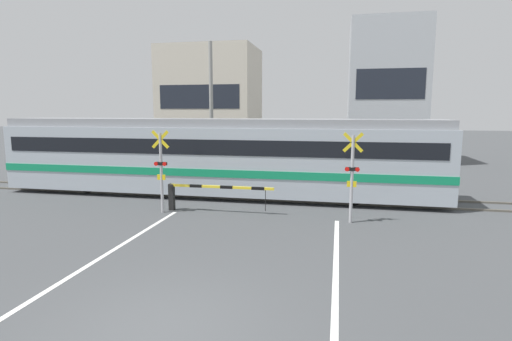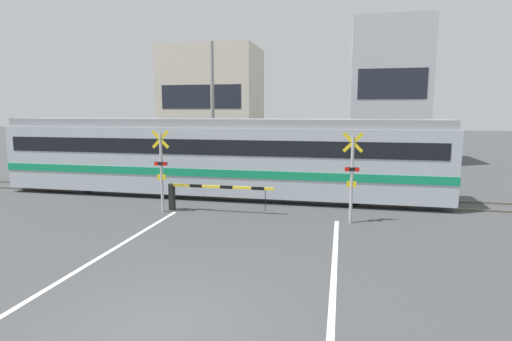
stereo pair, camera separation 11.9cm
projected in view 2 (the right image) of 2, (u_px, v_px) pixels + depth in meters
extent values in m
plane|color=#444749|center=(156.00, 329.00, 6.99)|extent=(160.00, 160.00, 0.00)
cube|color=#5B564C|center=(266.00, 200.00, 16.98)|extent=(50.00, 0.10, 0.08)
cube|color=#5B564C|center=(272.00, 193.00, 18.37)|extent=(50.00, 0.10, 0.08)
cube|color=white|center=(74.00, 273.00, 9.44)|extent=(0.14, 11.77, 0.01)
cube|color=white|center=(333.00, 297.00, 8.19)|extent=(0.14, 11.77, 0.01)
cube|color=#ADB7C1|center=(217.00, 159.00, 17.93)|extent=(19.56, 2.78, 2.87)
cube|color=gray|center=(216.00, 123.00, 17.70)|extent=(19.36, 2.44, 0.36)
cube|color=#148C59|center=(217.00, 168.00, 18.00)|extent=(19.58, 2.83, 0.32)
cube|color=black|center=(216.00, 145.00, 17.84)|extent=(18.77, 2.82, 0.64)
cube|color=black|center=(29.00, 141.00, 19.88)|extent=(0.03, 1.94, 0.80)
cylinder|color=black|center=(89.00, 185.00, 18.69)|extent=(0.76, 0.12, 0.76)
cylinder|color=black|center=(106.00, 180.00, 20.08)|extent=(0.76, 0.12, 0.76)
cylinder|color=black|center=(355.00, 196.00, 16.17)|extent=(0.76, 0.12, 0.76)
cylinder|color=black|center=(354.00, 189.00, 17.55)|extent=(0.76, 0.12, 0.76)
cube|color=black|center=(172.00, 197.00, 15.40)|extent=(0.20, 0.20, 1.03)
cube|color=yellow|center=(221.00, 187.00, 14.91)|extent=(4.00, 0.09, 0.09)
cube|color=black|center=(196.00, 186.00, 15.12)|extent=(0.48, 0.10, 0.10)
cube|color=black|center=(226.00, 187.00, 14.87)|extent=(0.48, 0.10, 0.10)
cube|color=black|center=(258.00, 188.00, 14.62)|extent=(0.48, 0.10, 0.10)
cylinder|color=black|center=(265.00, 201.00, 14.63)|extent=(0.02, 0.02, 0.79)
cube|color=black|center=(344.00, 179.00, 19.37)|extent=(0.20, 0.20, 1.03)
cube|color=yellow|center=(303.00, 169.00, 19.71)|extent=(4.00, 0.09, 0.09)
cube|color=black|center=(324.00, 169.00, 19.50)|extent=(0.48, 0.10, 0.10)
cube|color=black|center=(299.00, 168.00, 19.75)|extent=(0.48, 0.10, 0.10)
cube|color=black|center=(275.00, 168.00, 20.00)|extent=(0.48, 0.10, 0.10)
cylinder|color=black|center=(270.00, 176.00, 20.13)|extent=(0.02, 0.02, 0.79)
cylinder|color=#B2B2B7|center=(162.00, 173.00, 14.90)|extent=(0.11, 0.11, 3.00)
cube|color=yellow|center=(160.00, 139.00, 14.71)|extent=(0.68, 0.04, 0.68)
cube|color=yellow|center=(160.00, 139.00, 14.71)|extent=(0.68, 0.04, 0.68)
cube|color=black|center=(161.00, 164.00, 14.85)|extent=(0.44, 0.12, 0.12)
cylinder|color=red|center=(156.00, 164.00, 14.81)|extent=(0.15, 0.03, 0.15)
cylinder|color=red|center=(165.00, 164.00, 14.74)|extent=(0.15, 0.03, 0.15)
cube|color=yellow|center=(161.00, 177.00, 14.90)|extent=(0.32, 0.03, 0.20)
cylinder|color=#B2B2B7|center=(352.00, 180.00, 13.46)|extent=(0.11, 0.11, 3.00)
cube|color=yellow|center=(353.00, 142.00, 13.27)|extent=(0.68, 0.04, 0.68)
cube|color=yellow|center=(353.00, 142.00, 13.27)|extent=(0.68, 0.04, 0.68)
cube|color=black|center=(352.00, 169.00, 13.40)|extent=(0.44, 0.12, 0.12)
cylinder|color=red|center=(347.00, 169.00, 13.37)|extent=(0.15, 0.03, 0.15)
cylinder|color=red|center=(357.00, 170.00, 13.30)|extent=(0.15, 0.03, 0.15)
cube|color=yellow|center=(351.00, 184.00, 13.46)|extent=(0.32, 0.03, 0.20)
cube|color=beige|center=(213.00, 103.00, 32.55)|extent=(7.40, 5.70, 8.83)
cube|color=#1E232D|center=(201.00, 97.00, 29.72)|extent=(6.21, 0.03, 1.77)
cube|color=#B2B7BC|center=(387.00, 93.00, 29.62)|extent=(5.35, 5.70, 10.21)
cube|color=#1E232D|center=(392.00, 84.00, 26.78)|extent=(4.49, 0.03, 2.04)
cylinder|color=gray|center=(213.00, 110.00, 22.85)|extent=(0.22, 0.22, 7.66)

